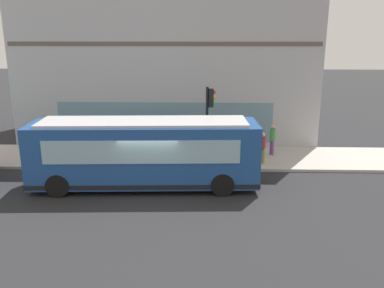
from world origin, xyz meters
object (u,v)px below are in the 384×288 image
at_px(traffic_light_near_corner, 209,111).
at_px(pedestrian_by_light_pole, 41,131).
at_px(city_bus_nearside, 144,154).
at_px(pedestrian_near_hydrant, 272,138).
at_px(pedestrian_walking_along_curb, 46,146).
at_px(fire_hydrant, 169,154).
at_px(pedestrian_near_building_entrance, 263,146).

height_order(traffic_light_near_corner, pedestrian_by_light_pole, traffic_light_near_corner).
xyz_separation_m(city_bus_nearside, traffic_light_near_corner, (2.75, -2.93, 1.40)).
relative_size(pedestrian_near_hydrant, pedestrian_walking_along_curb, 1.11).
height_order(pedestrian_by_light_pole, pedestrian_walking_along_curb, pedestrian_by_light_pole).
xyz_separation_m(fire_hydrant, pedestrian_by_light_pole, (2.20, 7.72, 0.65)).
xyz_separation_m(pedestrian_by_light_pole, pedestrian_near_building_entrance, (-2.53, -12.62, -0.08)).
distance_m(fire_hydrant, pedestrian_by_light_pole, 8.05).
bearing_deg(city_bus_nearside, pedestrian_near_hydrant, -54.65).
distance_m(pedestrian_by_light_pole, pedestrian_walking_along_curb, 3.05).
xyz_separation_m(pedestrian_near_hydrant, pedestrian_by_light_pole, (1.07, 13.36, 0.02)).
relative_size(fire_hydrant, pedestrian_walking_along_curb, 0.48).
bearing_deg(traffic_light_near_corner, pedestrian_by_light_pole, 73.56).
relative_size(traffic_light_near_corner, pedestrian_walking_along_curb, 2.59).
relative_size(city_bus_nearside, pedestrian_near_building_entrance, 6.23).
distance_m(city_bus_nearside, pedestrian_by_light_pole, 8.93).
bearing_deg(city_bus_nearside, pedestrian_walking_along_curb, 62.74).
bearing_deg(pedestrian_near_building_entrance, pedestrian_near_hydrant, -26.96).
distance_m(pedestrian_near_hydrant, pedestrian_near_building_entrance, 1.63).
relative_size(city_bus_nearside, pedestrian_near_hydrant, 5.89).
relative_size(traffic_light_near_corner, pedestrian_by_light_pole, 2.30).
distance_m(city_bus_nearside, traffic_light_near_corner, 4.25).
distance_m(traffic_light_near_corner, pedestrian_near_hydrant, 4.36).
bearing_deg(city_bus_nearside, fire_hydrant, -13.20).
height_order(city_bus_nearside, fire_hydrant, city_bus_nearside).
height_order(fire_hydrant, pedestrian_near_hydrant, pedestrian_near_hydrant).
xyz_separation_m(pedestrian_walking_along_curb, pedestrian_near_building_entrance, (0.23, -11.32, 0.05)).
xyz_separation_m(city_bus_nearside, pedestrian_by_light_pole, (5.65, 6.91, -0.39)).
relative_size(pedestrian_by_light_pole, pedestrian_near_building_entrance, 1.07).
bearing_deg(city_bus_nearside, pedestrian_by_light_pole, 50.73).
relative_size(city_bus_nearside, pedestrian_by_light_pole, 5.80).
relative_size(fire_hydrant, pedestrian_by_light_pole, 0.42).
height_order(city_bus_nearside, traffic_light_near_corner, traffic_light_near_corner).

